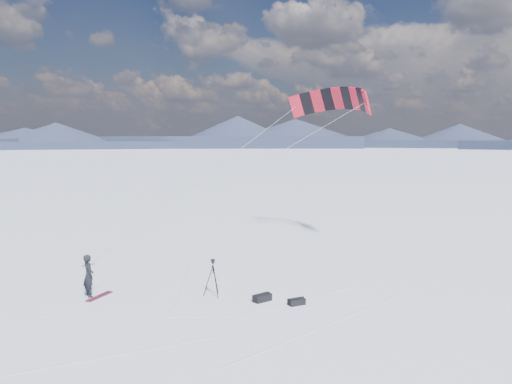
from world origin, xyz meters
TOP-DOWN VIEW (x-y plane):
  - ground at (0.00, 0.00)m, footprint 1800.00×1800.00m
  - horizon_hills at (-0.00, -0.00)m, footprint 704.00×704.42m
  - snow_tracks at (-1.44, -0.32)m, footprint 13.93×10.25m
  - snowkiter at (-3.51, 3.52)m, footprint 0.44×0.65m
  - snowboard at (-3.18, 3.26)m, footprint 1.26×1.05m
  - tripod at (0.83, 1.04)m, footprint 0.72×0.64m
  - gear_bag_a at (2.18, -0.57)m, footprint 0.78×0.44m
  - gear_bag_b at (3.09, -1.61)m, footprint 0.68×0.38m
  - power_kite at (11.95, 7.14)m, footprint 16.67×6.47m

SIDE VIEW (x-z plane):
  - ground at x=0.00m, z-range 0.00..0.00m
  - snowkiter at x=-3.51m, z-range -0.86..0.86m
  - snow_tracks at x=-1.44m, z-range 0.00..0.01m
  - snowboard at x=-3.18m, z-range 0.00..0.04m
  - gear_bag_b at x=3.09m, z-range -0.02..0.28m
  - gear_bag_a at x=2.18m, z-range -0.02..0.31m
  - tripod at x=0.83m, z-range 0.22..1.74m
  - horizon_hills at x=0.00m, z-range -0.75..8.39m
  - power_kite at x=11.95m, z-range 4.49..12.66m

